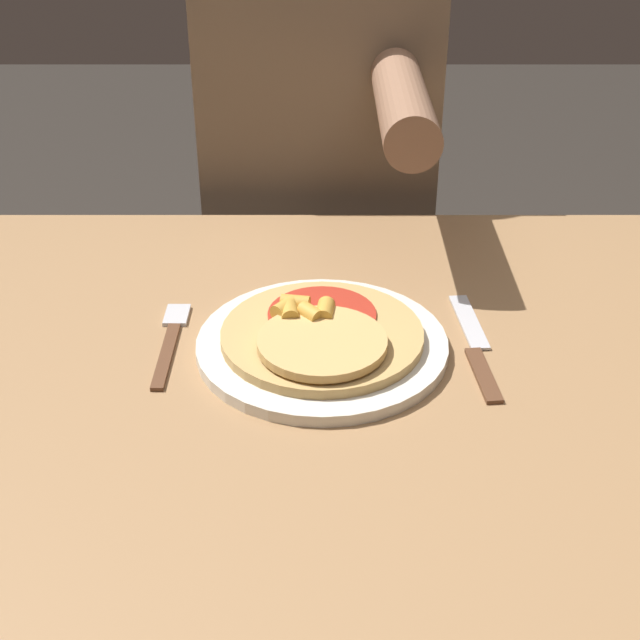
{
  "coord_description": "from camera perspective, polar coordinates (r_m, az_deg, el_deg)",
  "views": [
    {
      "loc": [
        -0.02,
        -0.78,
        1.31
      ],
      "look_at": [
        -0.01,
        0.06,
        0.8
      ],
      "focal_mm": 50.0,
      "sensor_mm": 36.0,
      "label": 1
    }
  ],
  "objects": [
    {
      "name": "knife",
      "position": [
        1.02,
        9.8,
        -1.68
      ],
      "size": [
        0.03,
        0.22,
        0.0
      ],
      "color": "brown",
      "rests_on": "dining_table"
    },
    {
      "name": "fork",
      "position": [
        1.04,
        -9.67,
        -1.18
      ],
      "size": [
        0.03,
        0.18,
        0.0
      ],
      "color": "brown",
      "rests_on": "dining_table"
    },
    {
      "name": "plate",
      "position": [
        1.0,
        0.0,
        -1.61
      ],
      "size": [
        0.28,
        0.28,
        0.01
      ],
      "color": "silver",
      "rests_on": "dining_table"
    },
    {
      "name": "dining_table",
      "position": [
        1.03,
        0.84,
        -9.06
      ],
      "size": [
        1.17,
        0.84,
        0.76
      ],
      "color": "#9E754C",
      "rests_on": "ground_plane"
    },
    {
      "name": "pizza",
      "position": [
        0.99,
        -0.09,
        -0.9
      ],
      "size": [
        0.23,
        0.23,
        0.04
      ],
      "color": "tan",
      "rests_on": "plate"
    },
    {
      "name": "person_diner",
      "position": [
        1.49,
        -0.14,
        9.53
      ],
      "size": [
        0.37,
        0.52,
        1.29
      ],
      "color": "#2D2D38",
      "rests_on": "ground_plane"
    }
  ]
}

